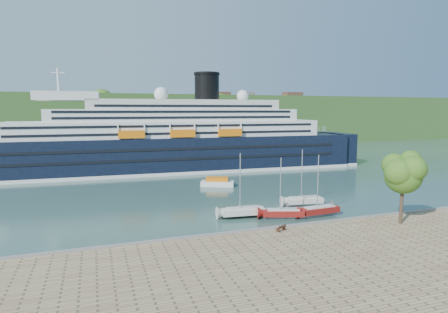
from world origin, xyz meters
TOP-DOWN VIEW (x-y plane):
  - ground at (0.00, 0.00)m, footprint 400.00×400.00m
  - far_hillside at (0.00, 145.00)m, footprint 400.00×50.00m
  - quay_coping at (0.00, -0.20)m, footprint 220.00×0.50m
  - cruise_ship at (-6.26, 58.94)m, footprint 123.41×22.92m
  - park_bench at (-1.04, -1.40)m, footprint 1.60×1.11m
  - promenade_tree at (16.62, -4.05)m, footprint 6.82×6.82m
  - floating_pontoon at (4.12, 10.17)m, footprint 18.66×4.68m
  - sailboat_white_near at (-2.16, 9.20)m, footprint 7.85×2.91m
  - sailboat_red at (3.56, 6.53)m, footprint 7.44×4.19m
  - sailboat_white_far at (10.88, 12.43)m, footprint 7.74×3.18m
  - tender_launch at (1.66, 33.98)m, footprint 7.83×5.25m
  - sailboat_extra at (9.89, 6.00)m, footprint 7.48×2.44m

SIDE VIEW (x-z plane):
  - ground at x=0.00m, z-range 0.00..0.00m
  - floating_pontoon at x=4.12m, z-range 0.00..0.41m
  - tender_launch at x=1.66m, z-range 0.00..2.05m
  - quay_coping at x=0.00m, z-range 1.00..1.30m
  - park_bench at x=-1.04m, z-range 1.00..1.95m
  - sailboat_red at x=3.56m, z-range 0.00..9.28m
  - sailboat_extra at x=9.89m, z-range 0.00..9.54m
  - sailboat_white_far at x=10.88m, z-range 0.00..9.71m
  - sailboat_white_near at x=-2.16m, z-range 0.00..9.90m
  - promenade_tree at x=16.62m, z-range 1.00..12.30m
  - far_hillside at x=0.00m, z-range 0.00..24.00m
  - cruise_ship at x=-6.26m, z-range 0.00..27.57m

